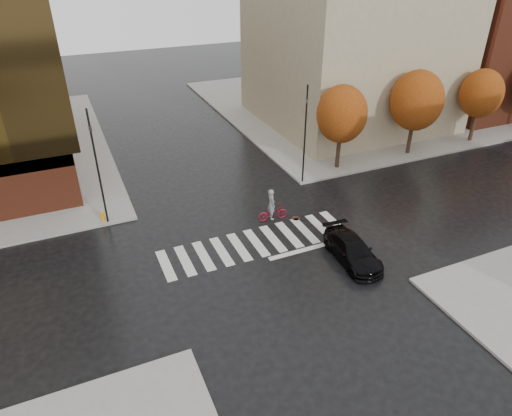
{
  "coord_description": "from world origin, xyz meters",
  "views": [
    {
      "loc": [
        -9.06,
        -20.08,
        15.58
      ],
      "look_at": [
        0.26,
        1.15,
        2.0
      ],
      "focal_mm": 32.0,
      "sensor_mm": 36.0,
      "label": 1
    }
  ],
  "objects_px": {
    "sedan": "(352,250)",
    "traffic_light_nw": "(96,161)",
    "cyclist": "(272,210)",
    "fire_hydrant": "(102,215)",
    "traffic_light_ne": "(305,129)"
  },
  "relations": [
    {
      "from": "sedan",
      "to": "traffic_light_nw",
      "type": "bearing_deg",
      "value": 145.38
    },
    {
      "from": "sedan",
      "to": "cyclist",
      "type": "bearing_deg",
      "value": 115.19
    },
    {
      "from": "sedan",
      "to": "fire_hydrant",
      "type": "bearing_deg",
      "value": 145.37
    },
    {
      "from": "cyclist",
      "to": "fire_hydrant",
      "type": "xyz_separation_m",
      "value": [
        -10.04,
        4.0,
        -0.21
      ]
    },
    {
      "from": "sedan",
      "to": "traffic_light_ne",
      "type": "xyz_separation_m",
      "value": [
        2.06,
        9.52,
        3.57
      ]
    },
    {
      "from": "cyclist",
      "to": "traffic_light_nw",
      "type": "height_order",
      "value": "traffic_light_nw"
    },
    {
      "from": "cyclist",
      "to": "fire_hydrant",
      "type": "bearing_deg",
      "value": 73.16
    },
    {
      "from": "sedan",
      "to": "fire_hydrant",
      "type": "relative_size",
      "value": 6.28
    },
    {
      "from": "sedan",
      "to": "traffic_light_ne",
      "type": "distance_m",
      "value": 10.37
    },
    {
      "from": "cyclist",
      "to": "traffic_light_nw",
      "type": "bearing_deg",
      "value": 73.67
    },
    {
      "from": "traffic_light_nw",
      "to": "traffic_light_ne",
      "type": "bearing_deg",
      "value": 72.95
    },
    {
      "from": "sedan",
      "to": "traffic_light_nw",
      "type": "xyz_separation_m",
      "value": [
        -12.05,
        9.52,
        3.72
      ]
    },
    {
      "from": "sedan",
      "to": "cyclist",
      "type": "relative_size",
      "value": 2.05
    },
    {
      "from": "cyclist",
      "to": "traffic_light_nw",
      "type": "distance_m",
      "value": 11.11
    },
    {
      "from": "cyclist",
      "to": "fire_hydrant",
      "type": "distance_m",
      "value": 10.81
    }
  ]
}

